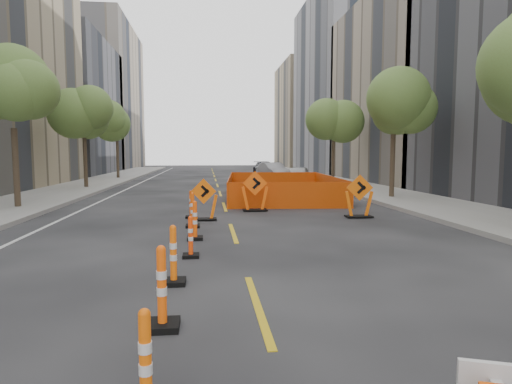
{
  "coord_description": "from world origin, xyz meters",
  "views": [
    {
      "loc": [
        -0.75,
        -8.27,
        2.34
      ],
      "look_at": [
        0.78,
        4.96,
        1.1
      ],
      "focal_mm": 30.0,
      "sensor_mm": 36.0,
      "label": 1
    }
  ],
  "objects": [
    {
      "name": "bld_right_d",
      "position": [
        17.0,
        40.2,
        10.0
      ],
      "size": [
        12.0,
        18.0,
        20.0
      ],
      "primitive_type": "cube",
      "color": "gray",
      "rests_on": "ground"
    },
    {
      "name": "tree_l_c",
      "position": [
        -8.4,
        20.0,
        4.53
      ],
      "size": [
        2.8,
        2.8,
        5.95
      ],
      "color": "#382B1E",
      "rests_on": "ground"
    },
    {
      "name": "bld_left_d",
      "position": [
        -17.0,
        39.2,
        7.0
      ],
      "size": [
        12.0,
        16.0,
        14.0
      ],
      "primitive_type": "cube",
      "color": "#4C4C51",
      "rests_on": "ground"
    },
    {
      "name": "bld_right_c",
      "position": [
        17.0,
        23.8,
        7.0
      ],
      "size": [
        12.0,
        16.0,
        14.0
      ],
      "primitive_type": "cube",
      "color": "gray",
      "rests_on": "ground"
    },
    {
      "name": "sidewalk_left",
      "position": [
        -9.0,
        12.0,
        0.07
      ],
      "size": [
        4.0,
        90.0,
        0.15
      ],
      "primitive_type": "cube",
      "color": "gray",
      "rests_on": "ground"
    },
    {
      "name": "safety_fence",
      "position": [
        3.05,
        13.47,
        0.56
      ],
      "size": [
        5.91,
        9.27,
        1.11
      ],
      "primitive_type": null,
      "rotation": [
        0.0,
        0.0,
        -0.08
      ],
      "color": "#E3540B",
      "rests_on": "ground"
    },
    {
      "name": "parked_car_near",
      "position": [
        6.09,
        22.99,
        0.67
      ],
      "size": [
        2.75,
        4.2,
        1.33
      ],
      "primitive_type": "imported",
      "rotation": [
        0.0,
        0.0,
        -0.33
      ],
      "color": "#BABBBC",
      "rests_on": "ground"
    },
    {
      "name": "channelizer_4",
      "position": [
        -1.07,
        3.15,
        0.53
      ],
      "size": [
        0.42,
        0.42,
        1.05
      ],
      "primitive_type": null,
      "color": "#FF500A",
      "rests_on": "ground"
    },
    {
      "name": "channelizer_6",
      "position": [
        -1.32,
        7.02,
        0.49
      ],
      "size": [
        0.39,
        0.39,
        0.99
      ],
      "primitive_type": null,
      "color": "#D94509",
      "rests_on": "ground"
    },
    {
      "name": "ground_plane",
      "position": [
        0.0,
        0.0,
        0.0
      ],
      "size": [
        140.0,
        140.0,
        0.0
      ],
      "primitive_type": "plane",
      "color": "black"
    },
    {
      "name": "tree_l_d",
      "position": [
        -8.4,
        30.0,
        4.53
      ],
      "size": [
        2.8,
        2.8,
        5.95
      ],
      "color": "#382B1E",
      "rests_on": "ground"
    },
    {
      "name": "chevron_sign_right",
      "position": [
        4.67,
        6.4,
        0.78
      ],
      "size": [
        1.12,
        0.77,
        1.55
      ],
      "primitive_type": null,
      "rotation": [
        0.0,
        0.0,
        -0.15
      ],
      "color": "#DA5909",
      "rests_on": "ground"
    },
    {
      "name": "bld_right_e",
      "position": [
        17.0,
        58.6,
        8.0
      ],
      "size": [
        12.0,
        14.0,
        16.0
      ],
      "primitive_type": "cube",
      "color": "tan",
      "rests_on": "ground"
    },
    {
      "name": "sidewalk_right",
      "position": [
        9.0,
        12.0,
        0.07
      ],
      "size": [
        4.0,
        90.0,
        0.15
      ],
      "primitive_type": "cube",
      "color": "gray",
      "rests_on": "ground"
    },
    {
      "name": "channelizer_0",
      "position": [
        -1.3,
        -4.6,
        0.5
      ],
      "size": [
        0.39,
        0.39,
        1.0
      ],
      "primitive_type": null,
      "color": "#ED5D09",
      "rests_on": "ground"
    },
    {
      "name": "chevron_sign_left",
      "position": [
        -0.86,
        6.42,
        0.72
      ],
      "size": [
        1.07,
        0.77,
        1.45
      ],
      "primitive_type": null,
      "rotation": [
        0.0,
        0.0,
        -0.21
      ],
      "color": "#F9630A",
      "rests_on": "ground"
    },
    {
      "name": "chevron_sign_center",
      "position": [
        1.15,
        8.51,
        0.8
      ],
      "size": [
        1.12,
        0.74,
        1.6
      ],
      "primitive_type": null,
      "rotation": [
        0.0,
        0.0,
        -0.1
      ],
      "color": "#FA570A",
      "rests_on": "ground"
    },
    {
      "name": "tree_r_c",
      "position": [
        8.4,
        22.0,
        4.53
      ],
      "size": [
        2.8,
        2.8,
        5.95
      ],
      "color": "#382B1E",
      "rests_on": "ground"
    },
    {
      "name": "channelizer_3",
      "position": [
        -1.12,
        1.21,
        0.47
      ],
      "size": [
        0.37,
        0.37,
        0.93
      ],
      "primitive_type": null,
      "color": "#FF400A",
      "rests_on": "ground"
    },
    {
      "name": "tree_l_b",
      "position": [
        -8.4,
        10.0,
        4.53
      ],
      "size": [
        2.8,
        2.8,
        5.95
      ],
      "color": "#382B1E",
      "rests_on": "ground"
    },
    {
      "name": "parked_car_far",
      "position": [
        5.26,
        36.01,
        0.7
      ],
      "size": [
        2.03,
        4.84,
        1.4
      ],
      "primitive_type": "imported",
      "rotation": [
        0.0,
        0.0,
        0.02
      ],
      "color": "black",
      "rests_on": "ground"
    },
    {
      "name": "parked_car_mid",
      "position": [
        4.87,
        27.79,
        0.74
      ],
      "size": [
        2.44,
        4.71,
        1.48
      ],
      "primitive_type": "imported",
      "rotation": [
        0.0,
        0.0,
        0.2
      ],
      "color": "#98979C",
      "rests_on": "ground"
    },
    {
      "name": "channelizer_5",
      "position": [
        -1.2,
        5.09,
        0.55
      ],
      "size": [
        0.43,
        0.43,
        1.09
      ],
      "primitive_type": null,
      "color": "#FF520A",
      "rests_on": "ground"
    },
    {
      "name": "channelizer_1",
      "position": [
        -1.35,
        -2.66,
        0.56
      ],
      "size": [
        0.44,
        0.44,
        1.13
      ],
      "primitive_type": null,
      "color": "#FF560A",
      "rests_on": "ground"
    },
    {
      "name": "channelizer_2",
      "position": [
        -1.35,
        -0.73,
        0.53
      ],
      "size": [
        0.42,
        0.42,
        1.07
      ],
      "primitive_type": null,
      "color": "#FE610A",
      "rests_on": "ground"
    },
    {
      "name": "tree_r_b",
      "position": [
        8.4,
        12.0,
        4.53
      ],
      "size": [
        2.8,
        2.8,
        5.95
      ],
      "color": "#382B1E",
      "rests_on": "ground"
    },
    {
      "name": "bld_left_e",
      "position": [
        -17.0,
        55.6,
        10.0
      ],
      "size": [
        12.0,
        20.0,
        20.0
      ],
      "primitive_type": "cube",
      "color": "gray",
      "rests_on": "ground"
    }
  ]
}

